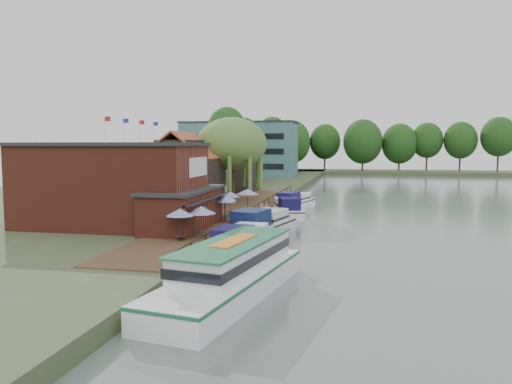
# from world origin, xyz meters

# --- Properties ---
(ground) EXTENTS (260.00, 260.00, 0.00)m
(ground) POSITION_xyz_m (0.00, 0.00, 0.00)
(ground) COLOR #53605D
(ground) RESTS_ON ground
(land_bank) EXTENTS (50.00, 140.00, 1.00)m
(land_bank) POSITION_xyz_m (-30.00, 35.00, 0.50)
(land_bank) COLOR #384728
(land_bank) RESTS_ON ground
(quay_deck) EXTENTS (6.00, 50.00, 0.10)m
(quay_deck) POSITION_xyz_m (-8.00, 10.00, 1.05)
(quay_deck) COLOR #47301E
(quay_deck) RESTS_ON land_bank
(quay_rail) EXTENTS (0.20, 49.00, 1.00)m
(quay_rail) POSITION_xyz_m (-5.30, 10.50, 1.50)
(quay_rail) COLOR black
(quay_rail) RESTS_ON land_bank
(pub) EXTENTS (20.00, 11.00, 7.30)m
(pub) POSITION_xyz_m (-14.00, -1.00, 4.65)
(pub) COLOR maroon
(pub) RESTS_ON land_bank
(hotel_block) EXTENTS (25.40, 12.40, 12.30)m
(hotel_block) POSITION_xyz_m (-22.00, 70.00, 7.15)
(hotel_block) COLOR #38666B
(hotel_block) RESTS_ON land_bank
(cottage_a) EXTENTS (8.60, 7.60, 8.50)m
(cottage_a) POSITION_xyz_m (-15.00, 14.00, 5.25)
(cottage_a) COLOR black
(cottage_a) RESTS_ON land_bank
(cottage_b) EXTENTS (9.60, 8.60, 8.50)m
(cottage_b) POSITION_xyz_m (-18.00, 24.00, 5.25)
(cottage_b) COLOR beige
(cottage_b) RESTS_ON land_bank
(cottage_c) EXTENTS (7.60, 7.60, 8.50)m
(cottage_c) POSITION_xyz_m (-14.00, 33.00, 5.25)
(cottage_c) COLOR black
(cottage_c) RESTS_ON land_bank
(willow) EXTENTS (8.60, 8.60, 10.43)m
(willow) POSITION_xyz_m (-10.50, 19.00, 6.21)
(willow) COLOR #476B2D
(willow) RESTS_ON land_bank
(umbrella_0) EXTENTS (2.08, 2.08, 2.38)m
(umbrella_0) POSITION_xyz_m (-7.70, -6.50, 2.29)
(umbrella_0) COLOR navy
(umbrella_0) RESTS_ON quay_deck
(umbrella_1) EXTENTS (2.31, 2.31, 2.38)m
(umbrella_1) POSITION_xyz_m (-6.62, -4.96, 2.29)
(umbrella_1) COLOR navy
(umbrella_1) RESTS_ON quay_deck
(umbrella_2) EXTENTS (2.19, 2.19, 2.38)m
(umbrella_2) POSITION_xyz_m (-8.26, -1.82, 2.29)
(umbrella_2) COLOR #1B3A95
(umbrella_2) RESTS_ON quay_deck
(umbrella_3) EXTENTS (2.05, 2.05, 2.38)m
(umbrella_3) POSITION_xyz_m (-6.97, 2.90, 2.29)
(umbrella_3) COLOR #1B2298
(umbrella_3) RESTS_ON quay_deck
(umbrella_4) EXTENTS (2.20, 2.20, 2.38)m
(umbrella_4) POSITION_xyz_m (-7.27, 4.15, 2.29)
(umbrella_4) COLOR navy
(umbrella_4) RESTS_ON quay_deck
(umbrella_5) EXTENTS (1.95, 1.95, 2.38)m
(umbrella_5) POSITION_xyz_m (-7.55, 7.09, 2.29)
(umbrella_5) COLOR #201A92
(umbrella_5) RESTS_ON quay_deck
(umbrella_6) EXTENTS (2.42, 2.42, 2.38)m
(umbrella_6) POSITION_xyz_m (-6.50, 10.12, 2.29)
(umbrella_6) COLOR navy
(umbrella_6) RESTS_ON quay_deck
(cruiser_0) EXTENTS (3.95, 10.21, 2.43)m
(cruiser_0) POSITION_xyz_m (-3.31, -5.78, 1.21)
(cruiser_0) COLOR white
(cruiser_0) RESTS_ON ground
(cruiser_1) EXTENTS (5.79, 11.18, 2.62)m
(cruiser_1) POSITION_xyz_m (-3.48, 2.16, 1.31)
(cruiser_1) COLOR silver
(cruiser_1) RESTS_ON ground
(cruiser_2) EXTENTS (5.80, 9.92, 2.27)m
(cruiser_2) POSITION_xyz_m (-3.14, 15.25, 1.14)
(cruiser_2) COLOR white
(cruiser_2) RESTS_ON ground
(cruiser_3) EXTENTS (5.44, 9.85, 2.25)m
(cruiser_3) POSITION_xyz_m (-3.18, 22.02, 1.13)
(cruiser_3) COLOR white
(cruiser_3) RESTS_ON ground
(tour_boat) EXTENTS (6.12, 14.15, 2.99)m
(tour_boat) POSITION_xyz_m (-1.67, -15.35, 1.49)
(tour_boat) COLOR silver
(tour_boat) RESTS_ON ground
(swan) EXTENTS (0.44, 0.44, 0.44)m
(swan) POSITION_xyz_m (-1.86, -10.44, 0.22)
(swan) COLOR white
(swan) RESTS_ON ground
(bank_tree_0) EXTENTS (6.58, 6.58, 13.49)m
(bank_tree_0) POSITION_xyz_m (-17.39, 41.93, 7.75)
(bank_tree_0) COLOR #143811
(bank_tree_0) RESTS_ON land_bank
(bank_tree_1) EXTENTS (7.15, 7.15, 10.76)m
(bank_tree_1) POSITION_xyz_m (-16.82, 50.58, 6.38)
(bank_tree_1) COLOR #143811
(bank_tree_1) RESTS_ON land_bank
(bank_tree_2) EXTENTS (6.11, 6.11, 12.62)m
(bank_tree_2) POSITION_xyz_m (-18.26, 58.79, 7.31)
(bank_tree_2) COLOR #143811
(bank_tree_2) RESTS_ON land_bank
(bank_tree_3) EXTENTS (7.52, 7.52, 13.93)m
(bank_tree_3) POSITION_xyz_m (-16.19, 79.40, 7.97)
(bank_tree_3) COLOR #143811
(bank_tree_3) RESTS_ON land_bank
(bank_tree_4) EXTENTS (8.80, 8.80, 12.57)m
(bank_tree_4) POSITION_xyz_m (-12.15, 86.67, 7.28)
(bank_tree_4) COLOR #143811
(bank_tree_4) RESTS_ON land_bank
(bank_tree_5) EXTENTS (8.07, 8.07, 13.98)m
(bank_tree_5) POSITION_xyz_m (-18.63, 92.93, 7.99)
(bank_tree_5) COLOR #143811
(bank_tree_5) RESTS_ON land_bank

